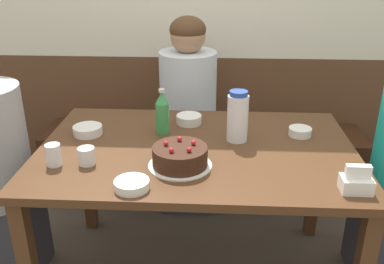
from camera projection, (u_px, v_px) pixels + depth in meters
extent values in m
cube|color=brown|center=(203.00, 120.00, 2.97)|extent=(4.80, 0.04, 0.89)
cube|color=#381E11|center=(202.00, 163.00, 2.86)|extent=(2.06, 0.38, 0.45)
cube|color=#4C2D19|center=(197.00, 150.00, 1.90)|extent=(1.39, 0.92, 0.03)
cube|color=#4C2D19|center=(87.00, 175.00, 2.45)|extent=(0.06, 0.06, 0.70)
cube|color=#4C2D19|center=(315.00, 181.00, 2.39)|extent=(0.06, 0.06, 0.70)
cylinder|color=white|center=(180.00, 165.00, 1.73)|extent=(0.26, 0.26, 0.01)
cylinder|color=#381E14|center=(180.00, 156.00, 1.71)|extent=(0.22, 0.22, 0.08)
sphere|color=red|center=(189.00, 150.00, 1.65)|extent=(0.02, 0.02, 0.02)
sphere|color=red|center=(193.00, 143.00, 1.71)|extent=(0.02, 0.02, 0.02)
sphere|color=red|center=(179.00, 139.00, 1.74)|extent=(0.02, 0.02, 0.02)
sphere|color=red|center=(166.00, 143.00, 1.70)|extent=(0.02, 0.02, 0.02)
sphere|color=red|center=(171.00, 150.00, 1.65)|extent=(0.02, 0.02, 0.02)
cylinder|color=white|center=(238.00, 118.00, 1.92)|extent=(0.09, 0.09, 0.21)
cylinder|color=#28479E|center=(239.00, 93.00, 1.87)|extent=(0.08, 0.08, 0.02)
cylinder|color=#388E4C|center=(162.00, 118.00, 2.01)|extent=(0.06, 0.06, 0.15)
cone|color=#388E4C|center=(162.00, 98.00, 1.97)|extent=(0.06, 0.06, 0.06)
cylinder|color=silver|center=(162.00, 90.00, 1.96)|extent=(0.03, 0.03, 0.01)
cube|color=white|center=(356.00, 185.00, 1.54)|extent=(0.11, 0.08, 0.05)
cube|color=white|center=(358.00, 172.00, 1.52)|extent=(0.09, 0.03, 0.05)
cylinder|color=white|center=(300.00, 132.00, 2.00)|extent=(0.11, 0.11, 0.04)
cylinder|color=white|center=(189.00, 119.00, 2.14)|extent=(0.13, 0.13, 0.04)
cylinder|color=white|center=(88.00, 130.00, 2.01)|extent=(0.14, 0.14, 0.04)
cylinder|color=white|center=(132.00, 185.00, 1.56)|extent=(0.13, 0.13, 0.03)
cylinder|color=silver|center=(53.00, 155.00, 1.72)|extent=(0.06, 0.06, 0.09)
cylinder|color=silver|center=(87.00, 156.00, 1.73)|extent=(0.07, 0.07, 0.07)
cube|color=#33333D|center=(188.00, 171.00, 2.76)|extent=(0.30, 0.34, 0.45)
cylinder|color=silver|center=(188.00, 97.00, 2.56)|extent=(0.34, 0.34, 0.55)
sphere|color=#A87A5B|center=(188.00, 36.00, 2.41)|extent=(0.20, 0.20, 0.20)
ellipsoid|color=#4C331E|center=(188.00, 30.00, 2.40)|extent=(0.21, 0.21, 0.15)
cube|color=#33333D|center=(5.00, 236.00, 2.14)|extent=(0.34, 0.30, 0.45)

